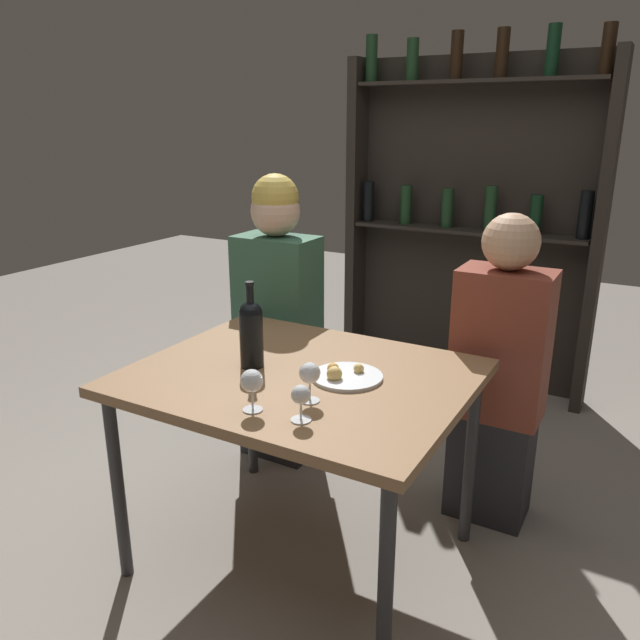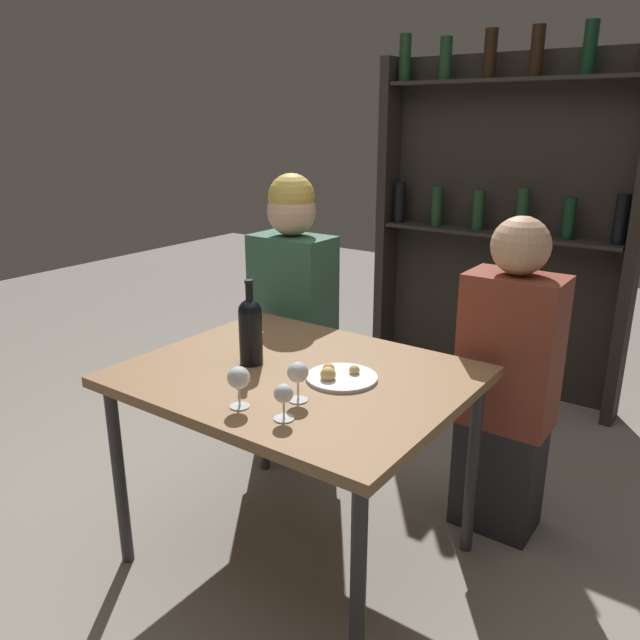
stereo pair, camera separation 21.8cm
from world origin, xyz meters
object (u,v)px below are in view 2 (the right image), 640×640
at_px(wine_glass_0, 298,374).
at_px(wine_glass_1, 239,379).
at_px(food_plate_0, 339,376).
at_px(seated_person_left, 293,320).
at_px(wine_glass_2, 284,395).
at_px(seated_person_right, 507,387).
at_px(wine_bottle, 250,328).

distance_m(wine_glass_0, wine_glass_1, 0.18).
xyz_separation_m(wine_glass_1, food_plate_0, (0.13, 0.35, -0.08)).
xyz_separation_m(wine_glass_1, seated_person_left, (-0.52, 0.93, -0.16)).
distance_m(wine_glass_0, food_plate_0, 0.22).
bearing_deg(wine_glass_0, wine_glass_2, -71.03).
xyz_separation_m(food_plate_0, seated_person_left, (-0.65, 0.58, -0.08)).
relative_size(wine_glass_0, wine_glass_1, 0.98).
distance_m(wine_glass_1, seated_person_left, 1.08).
xyz_separation_m(wine_glass_1, seated_person_right, (0.50, 0.93, -0.24)).
relative_size(wine_glass_0, wine_glass_2, 1.16).
relative_size(wine_glass_0, seated_person_right, 0.10).
bearing_deg(food_plate_0, wine_bottle, -169.46).
relative_size(wine_glass_2, seated_person_left, 0.08).
bearing_deg(seated_person_right, wine_bottle, -137.50).
bearing_deg(food_plate_0, seated_person_left, 137.94).
distance_m(wine_bottle, seated_person_right, 0.99).
bearing_deg(wine_bottle, wine_glass_0, -24.84).
height_order(wine_glass_1, seated_person_left, seated_person_left).
relative_size(wine_bottle, wine_glass_1, 2.35).
bearing_deg(seated_person_right, food_plate_0, -122.59).
xyz_separation_m(wine_glass_1, wine_glass_2, (0.16, 0.01, -0.02)).
height_order(wine_bottle, wine_glass_0, wine_bottle).
bearing_deg(seated_person_left, wine_bottle, -63.92).
bearing_deg(seated_person_right, wine_glass_0, -115.92).
relative_size(food_plate_0, seated_person_left, 0.18).
bearing_deg(seated_person_left, wine_glass_0, -51.32).
bearing_deg(wine_bottle, wine_glass_1, -54.49).
bearing_deg(wine_bottle, food_plate_0, 10.54).
bearing_deg(wine_glass_2, seated_person_left, 126.48).
bearing_deg(wine_bottle, seated_person_left, 116.08).
distance_m(wine_glass_0, seated_person_right, 0.91).
height_order(food_plate_0, seated_person_left, seated_person_left).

